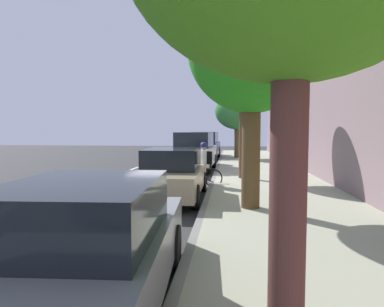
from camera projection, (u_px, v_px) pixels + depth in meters
ground at (167, 186)px, 12.44m from camera, size 66.79×66.79×0.00m
sidewalk at (272, 186)px, 12.01m from camera, size 4.13×41.74×0.16m
curb_edge at (212, 185)px, 12.25m from camera, size 0.16×41.74×0.16m
lane_stripe_centre at (82, 189)px, 11.90m from camera, size 0.14×40.00×0.01m
lane_stripe_bike_edge at (172, 186)px, 12.41m from camera, size 0.12×41.74×0.01m
building_facade at (341, 118)px, 11.59m from camera, size 0.50×41.74×5.02m
parked_sedan_grey_second at (84, 251)px, 3.65m from camera, size 2.03×4.50×1.52m
parked_sedan_tan_mid at (173, 174)px, 10.19m from camera, size 1.86×4.41×1.52m
parked_suv_silver_far at (195, 151)px, 17.42m from camera, size 2.09×4.76×1.99m
parked_suv_dark_blue_farthest at (205, 145)px, 24.83m from camera, size 2.10×4.77×1.99m
bicycle_at_curb at (199, 177)px, 12.28m from camera, size 1.70×0.46×0.72m
cyclist_with_backpack at (205, 161)px, 11.76m from camera, size 0.42×0.62×1.67m
street_tree_mid_block at (252, 49)px, 8.05m from camera, size 3.14×3.14×5.47m
street_tree_far_end at (243, 85)px, 13.30m from camera, size 2.27×2.27×4.88m
street_tree_corner at (237, 112)px, 23.74m from camera, size 3.15×3.15×4.58m
pedestrian_on_phone at (255, 147)px, 20.93m from camera, size 0.47×0.46×1.60m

